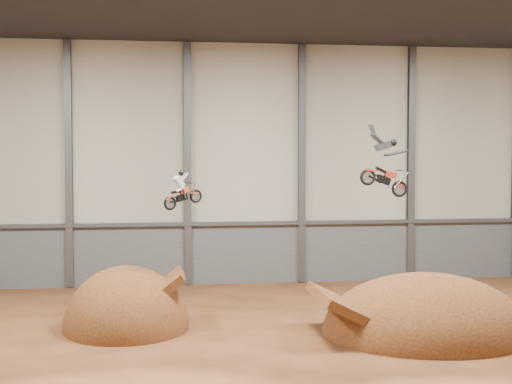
# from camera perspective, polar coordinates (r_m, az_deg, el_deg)

# --- Properties ---
(floor) EXTENTS (40.00, 40.00, 0.00)m
(floor) POSITION_cam_1_polar(r_m,az_deg,el_deg) (27.76, 2.74, -12.77)
(floor) COLOR #442412
(floor) RESTS_ON ground
(back_wall) EXTENTS (40.00, 0.10, 14.00)m
(back_wall) POSITION_cam_1_polar(r_m,az_deg,el_deg) (41.56, -0.90, 2.25)
(back_wall) COLOR #B7B1A2
(back_wall) RESTS_ON ground
(lower_band_back) EXTENTS (39.80, 0.18, 3.50)m
(lower_band_back) POSITION_cam_1_polar(r_m,az_deg,el_deg) (41.86, -0.88, -4.95)
(lower_band_back) COLOR #55585D
(lower_band_back) RESTS_ON ground
(steel_rail) EXTENTS (39.80, 0.35, 0.20)m
(steel_rail) POSITION_cam_1_polar(r_m,az_deg,el_deg) (41.50, -0.86, -2.52)
(steel_rail) COLOR #47494F
(steel_rail) RESTS_ON lower_band_back
(steel_column_1) EXTENTS (0.40, 0.36, 13.90)m
(steel_column_1) POSITION_cam_1_polar(r_m,az_deg,el_deg) (41.42, -14.76, 2.15)
(steel_column_1) COLOR #47494F
(steel_column_1) RESTS_ON ground
(steel_column_2) EXTENTS (0.40, 0.36, 13.90)m
(steel_column_2) POSITION_cam_1_polar(r_m,az_deg,el_deg) (41.11, -5.49, 2.23)
(steel_column_2) COLOR #47494F
(steel_column_2) RESTS_ON ground
(steel_column_3) EXTENTS (0.40, 0.36, 13.90)m
(steel_column_3) POSITION_cam_1_polar(r_m,az_deg,el_deg) (41.88, 3.67, 2.25)
(steel_column_3) COLOR #47494F
(steel_column_3) RESTS_ON ground
(steel_column_4) EXTENTS (0.40, 0.36, 13.90)m
(steel_column_4) POSITION_cam_1_polar(r_m,az_deg,el_deg) (43.66, 12.29, 2.22)
(steel_column_4) COLOR #47494F
(steel_column_4) RESTS_ON ground
(takeoff_ramp) EXTENTS (5.44, 6.28, 5.44)m
(takeoff_ramp) POSITION_cam_1_polar(r_m,az_deg,el_deg) (32.09, -10.32, -10.64)
(takeoff_ramp) COLOR #412110
(takeoff_ramp) RESTS_ON ground
(landing_ramp) EXTENTS (8.84, 7.82, 5.10)m
(landing_ramp) POSITION_cam_1_polar(r_m,az_deg,el_deg) (31.41, 13.45, -10.97)
(landing_ramp) COLOR #412110
(landing_ramp) RESTS_ON ground
(fmx_rider_a) EXTENTS (2.23, 1.64, 2.01)m
(fmx_rider_a) POSITION_cam_1_polar(r_m,az_deg,el_deg) (30.38, -5.77, 0.43)
(fmx_rider_a) COLOR #CC501C
(fmx_rider_b) EXTENTS (3.95, 1.17, 3.63)m
(fmx_rider_b) POSITION_cam_1_polar(r_m,az_deg,el_deg) (33.21, 9.99, 2.44)
(fmx_rider_b) COLOR #AF2316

